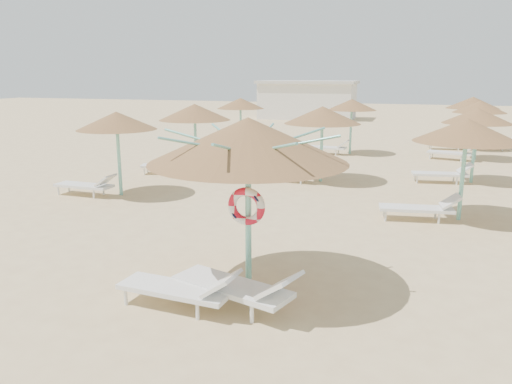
% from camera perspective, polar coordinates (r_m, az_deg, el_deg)
% --- Properties ---
extents(ground, '(120.00, 120.00, 0.00)m').
position_cam_1_polar(ground, '(9.67, -2.63, -9.79)').
color(ground, '#D0B57F').
rests_on(ground, ground).
extents(main_palapa, '(3.45, 3.45, 3.09)m').
position_cam_1_polar(main_palapa, '(8.51, -0.91, 5.86)').
color(main_palapa, '#73C8B7').
rests_on(main_palapa, ground).
extents(lounger_main_a, '(2.12, 0.79, 0.75)m').
position_cam_1_polar(lounger_main_a, '(8.44, -8.43, -10.83)').
color(lounger_main_a, white).
rests_on(lounger_main_a, ground).
extents(lounger_main_b, '(2.36, 1.32, 0.82)m').
position_cam_1_polar(lounger_main_b, '(8.34, -1.95, -10.75)').
color(lounger_main_b, white).
rests_on(lounger_main_b, ground).
extents(palapa_field, '(19.25, 16.80, 2.70)m').
position_cam_1_polar(palapa_field, '(19.07, 15.79, 8.35)').
color(palapa_field, '#73C8B7').
rests_on(palapa_field, ground).
extents(service_hut, '(8.40, 4.40, 3.25)m').
position_cam_1_polar(service_hut, '(44.33, 5.89, 10.47)').
color(service_hut, silver).
rests_on(service_hut, ground).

